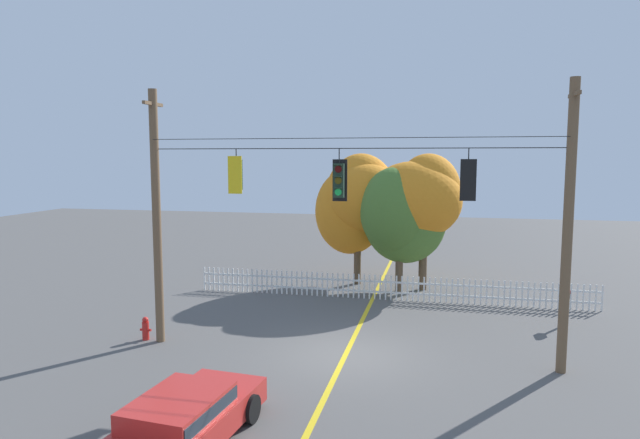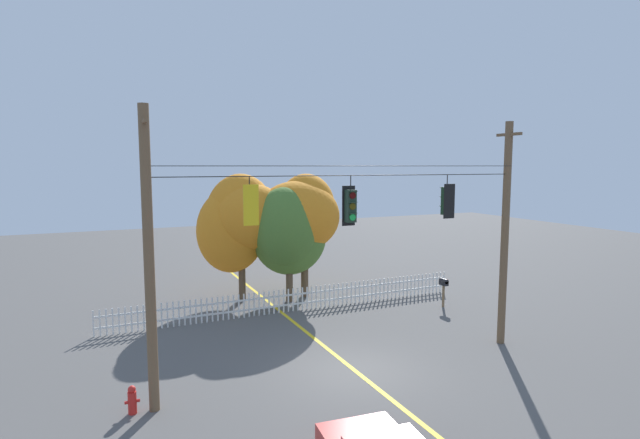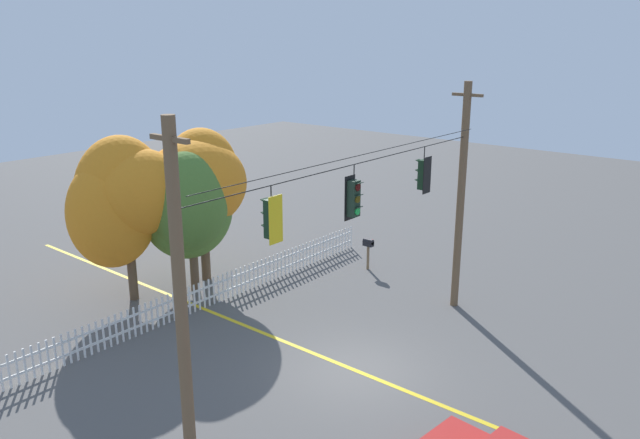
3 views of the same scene
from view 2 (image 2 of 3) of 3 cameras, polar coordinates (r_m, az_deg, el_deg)
ground at (r=16.21m, az=4.11°, el=-17.14°), size 80.00×80.00×0.00m
lane_centerline_stripe at (r=16.21m, az=4.11°, el=-17.12°), size 0.16×36.00×0.01m
signal_support_span at (r=15.07m, az=4.24°, el=-2.77°), size 12.32×1.10×7.97m
traffic_signal_westbound_side at (r=13.63m, az=-8.16°, el=1.73°), size 0.43×0.38×1.34m
traffic_signal_eastbound_side at (r=14.84m, az=3.55°, el=1.59°), size 0.43×0.38×1.53m
traffic_signal_northbound_secondary at (r=16.81m, az=14.53°, el=2.12°), size 0.43×0.38×1.44m
white_picket_fence at (r=22.12m, az=-2.88°, el=-9.26°), size 16.40×0.06×1.03m
autumn_maple_near_fence at (r=23.59m, az=-9.18°, el=-0.27°), size 4.23×3.50×6.07m
autumn_maple_mid at (r=23.28m, az=-3.74°, el=-1.45°), size 3.73×3.49×5.48m
autumn_oak_far_east at (r=23.65m, az=-2.36°, el=0.30°), size 4.21×3.45×6.06m
fire_hydrant at (r=14.44m, az=-20.98°, el=-18.98°), size 0.38×0.22×0.76m
roadside_mailbox at (r=23.20m, az=14.17°, el=-7.26°), size 0.25×0.44×1.33m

